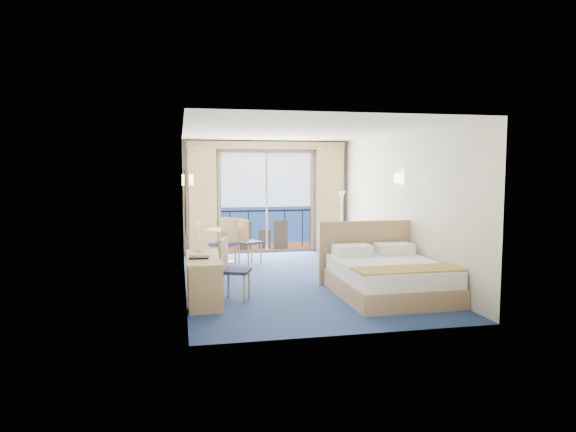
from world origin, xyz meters
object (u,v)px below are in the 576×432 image
(table_chair_b, at_px, (226,240))
(nightstand, at_px, (388,262))
(armchair, at_px, (349,248))
(desk_chair, at_px, (231,266))
(round_table, at_px, (224,237))
(table_chair_a, at_px, (247,239))
(desk, at_px, (205,282))
(floor_lamp, at_px, (342,206))
(bed, at_px, (388,276))

(table_chair_b, bearing_deg, nightstand, 15.95)
(armchair, relative_size, desk_chair, 0.73)
(round_table, bearing_deg, table_chair_a, -32.60)
(desk, relative_size, round_table, 1.84)
(round_table, bearing_deg, desk, -99.35)
(desk, height_order, table_chair_a, table_chair_a)
(floor_lamp, xyz_separation_m, table_chair_a, (-2.37, -0.84, -0.59))
(floor_lamp, distance_m, table_chair_b, 3.07)
(nightstand, bearing_deg, table_chair_a, 145.69)
(nightstand, height_order, desk_chair, desk_chair)
(armchair, height_order, table_chair_b, table_chair_b)
(desk, bearing_deg, desk_chair, 43.21)
(nightstand, height_order, round_table, round_table)
(desk, bearing_deg, table_chair_a, 72.52)
(round_table, xyz_separation_m, table_chair_b, (-0.01, -0.49, 0.02))
(armchair, distance_m, desk_chair, 3.78)
(bed, xyz_separation_m, desk_chair, (-2.50, 0.21, 0.23))
(armchair, bearing_deg, round_table, -51.66)
(armchair, bearing_deg, desk, 4.76)
(floor_lamp, relative_size, desk_chair, 1.56)
(nightstand, xyz_separation_m, armchair, (-0.33, 1.35, 0.07))
(floor_lamp, relative_size, table_chair_a, 1.56)
(armchair, xyz_separation_m, floor_lamp, (0.22, 1.19, 0.81))
(round_table, height_order, table_chair_a, table_chair_a)
(desk, bearing_deg, bed, 3.51)
(round_table, xyz_separation_m, table_chair_a, (0.45, -0.29, -0.01))
(desk_chair, xyz_separation_m, table_chair_a, (0.62, 2.90, 0.00))
(bed, xyz_separation_m, desk, (-2.91, -0.18, 0.08))
(bed, relative_size, table_chair_b, 2.07)
(desk_chair, xyz_separation_m, table_chair_b, (0.17, 2.70, 0.03))
(nightstand, xyz_separation_m, round_table, (-2.93, 1.98, 0.30))
(bed, distance_m, nightstand, 1.54)
(round_table, bearing_deg, nightstand, -34.05)
(armchair, xyz_separation_m, desk, (-3.19, -2.94, 0.06))
(round_table, relative_size, table_chair_b, 0.80)
(bed, xyz_separation_m, round_table, (-2.32, 3.40, 0.24))
(nightstand, height_order, table_chair_a, table_chair_a)
(desk, bearing_deg, floor_lamp, 50.46)
(floor_lamp, relative_size, round_table, 1.85)
(armchair, xyz_separation_m, table_chair_b, (-2.61, 0.15, 0.25))
(floor_lamp, xyz_separation_m, desk_chair, (-3.00, -3.74, -0.59))
(table_chair_b, bearing_deg, desk_chair, -50.66)
(nightstand, distance_m, floor_lamp, 2.69)
(desk, distance_m, round_table, 3.63)
(armchair, xyz_separation_m, table_chair_a, (-2.15, 0.35, 0.22))
(bed, distance_m, armchair, 2.78)
(bed, distance_m, floor_lamp, 4.07)
(nightstand, bearing_deg, round_table, 145.95)
(nightstand, xyz_separation_m, table_chair_a, (-2.49, 1.70, 0.29))
(bed, bearing_deg, desk_chair, 175.24)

